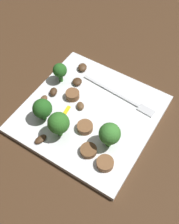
{
  "coord_description": "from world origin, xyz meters",
  "views": [
    {
      "loc": [
        0.18,
        -0.29,
        0.49
      ],
      "look_at": [
        0.0,
        0.0,
        0.01
      ],
      "focal_mm": 44.4,
      "sensor_mm": 36.0,
      "label": 1
    }
  ],
  "objects_px": {
    "sausage_slice_1": "(88,151)",
    "mushroom_4": "(44,99)",
    "pepper_strip_0": "(64,114)",
    "broccoli_floret_1": "(110,134)",
    "sausage_slice_2": "(85,127)",
    "mushroom_3": "(82,67)",
    "mushroom_5": "(79,107)",
    "sausage_slice_3": "(105,163)",
    "sausage_slice_0": "(73,95)",
    "fork": "(123,97)",
    "broccoli_floret_0": "(42,109)",
    "mushroom_1": "(54,91)",
    "mushroom_0": "(77,82)",
    "plate": "(90,114)",
    "mushroom_2": "(41,139)",
    "broccoli_floret_3": "(59,123)",
    "broccoli_floret_2": "(60,71)"
  },
  "relations": [
    {
      "from": "broccoli_floret_3",
      "to": "mushroom_0",
      "type": "xyz_separation_m",
      "value": [
        -0.05,
        0.13,
        -0.03
      ]
    },
    {
      "from": "sausage_slice_0",
      "to": "mushroom_0",
      "type": "height_order",
      "value": "sausage_slice_0"
    },
    {
      "from": "broccoli_floret_0",
      "to": "broccoli_floret_3",
      "type": "height_order",
      "value": "broccoli_floret_3"
    },
    {
      "from": "fork",
      "to": "mushroom_4",
      "type": "height_order",
      "value": "mushroom_4"
    },
    {
      "from": "broccoli_floret_1",
      "to": "broccoli_floret_2",
      "type": "bearing_deg",
      "value": 153.98
    },
    {
      "from": "fork",
      "to": "mushroom_4",
      "type": "bearing_deg",
      "value": -140.79
    },
    {
      "from": "broccoli_floret_3",
      "to": "mushroom_3",
      "type": "bearing_deg",
      "value": 109.24
    },
    {
      "from": "plate",
      "to": "mushroom_5",
      "type": "xyz_separation_m",
      "value": [
        -0.02,
        -0.0,
        0.01
      ]
    },
    {
      "from": "pepper_strip_0",
      "to": "sausage_slice_2",
      "type": "bearing_deg",
      "value": -6.76
    },
    {
      "from": "broccoli_floret_0",
      "to": "mushroom_5",
      "type": "xyz_separation_m",
      "value": [
        0.05,
        0.06,
        -0.03
      ]
    },
    {
      "from": "mushroom_3",
      "to": "broccoli_floret_2",
      "type": "bearing_deg",
      "value": -111.17
    },
    {
      "from": "sausage_slice_2",
      "to": "mushroom_4",
      "type": "height_order",
      "value": "sausage_slice_2"
    },
    {
      "from": "mushroom_4",
      "to": "broccoli_floret_0",
      "type": "bearing_deg",
      "value": -50.92
    },
    {
      "from": "sausage_slice_0",
      "to": "sausage_slice_1",
      "type": "xyz_separation_m",
      "value": [
        0.1,
        -0.09,
        -0.0
      ]
    },
    {
      "from": "mushroom_3",
      "to": "mushroom_5",
      "type": "relative_size",
      "value": 1.21
    },
    {
      "from": "sausage_slice_3",
      "to": "mushroom_3",
      "type": "bearing_deg",
      "value": 132.8
    },
    {
      "from": "mushroom_1",
      "to": "pepper_strip_0",
      "type": "relative_size",
      "value": 0.5
    },
    {
      "from": "sausage_slice_2",
      "to": "mushroom_3",
      "type": "distance_m",
      "value": 0.17
    },
    {
      "from": "broccoli_floret_0",
      "to": "sausage_slice_1",
      "type": "distance_m",
      "value": 0.12
    },
    {
      "from": "plate",
      "to": "broccoli_floret_1",
      "type": "distance_m",
      "value": 0.1
    },
    {
      "from": "sausage_slice_3",
      "to": "mushroom_3",
      "type": "xyz_separation_m",
      "value": [
        -0.17,
        0.18,
        -0.0
      ]
    },
    {
      "from": "broccoli_floret_2",
      "to": "sausage_slice_0",
      "type": "distance_m",
      "value": 0.06
    },
    {
      "from": "broccoli_floret_3",
      "to": "mushroom_5",
      "type": "xyz_separation_m",
      "value": [
        -0.0,
        0.07,
        -0.03
      ]
    },
    {
      "from": "fork",
      "to": "broccoli_floret_1",
      "type": "bearing_deg",
      "value": -70.48
    },
    {
      "from": "sausage_slice_1",
      "to": "sausage_slice_2",
      "type": "xyz_separation_m",
      "value": [
        -0.03,
        0.04,
        0.0
      ]
    },
    {
      "from": "mushroom_4",
      "to": "mushroom_5",
      "type": "xyz_separation_m",
      "value": [
        0.08,
        0.02,
        0.0
      ]
    },
    {
      "from": "broccoli_floret_3",
      "to": "sausage_slice_1",
      "type": "relative_size",
      "value": 1.95
    },
    {
      "from": "mushroom_1",
      "to": "mushroom_2",
      "type": "distance_m",
      "value": 0.12
    },
    {
      "from": "sausage_slice_1",
      "to": "mushroom_4",
      "type": "height_order",
      "value": "same"
    },
    {
      "from": "mushroom_2",
      "to": "mushroom_5",
      "type": "height_order",
      "value": "mushroom_5"
    },
    {
      "from": "sausage_slice_1",
      "to": "mushroom_4",
      "type": "relative_size",
      "value": 1.5
    },
    {
      "from": "mushroom_2",
      "to": "broccoli_floret_3",
      "type": "bearing_deg",
      "value": 52.51
    },
    {
      "from": "sausage_slice_3",
      "to": "mushroom_1",
      "type": "bearing_deg",
      "value": 153.84
    },
    {
      "from": "mushroom_1",
      "to": "mushroom_3",
      "type": "distance_m",
      "value": 0.09
    },
    {
      "from": "sausage_slice_3",
      "to": "mushroom_0",
      "type": "height_order",
      "value": "sausage_slice_3"
    },
    {
      "from": "broccoli_floret_0",
      "to": "sausage_slice_1",
      "type": "height_order",
      "value": "broccoli_floret_0"
    },
    {
      "from": "broccoli_floret_2",
      "to": "pepper_strip_0",
      "type": "xyz_separation_m",
      "value": [
        0.06,
        -0.07,
        -0.03
      ]
    },
    {
      "from": "fork",
      "to": "sausage_slice_2",
      "type": "relative_size",
      "value": 5.6
    },
    {
      "from": "mushroom_0",
      "to": "plate",
      "type": "bearing_deg",
      "value": -38.47
    },
    {
      "from": "sausage_slice_2",
      "to": "broccoli_floret_1",
      "type": "bearing_deg",
      "value": -5.21
    },
    {
      "from": "sausage_slice_1",
      "to": "mushroom_3",
      "type": "xyz_separation_m",
      "value": [
        -0.13,
        0.18,
        0.0
      ]
    },
    {
      "from": "mushroom_1",
      "to": "mushroom_3",
      "type": "xyz_separation_m",
      "value": [
        0.01,
        0.09,
        -0.0
      ]
    },
    {
      "from": "mushroom_0",
      "to": "mushroom_2",
      "type": "bearing_deg",
      "value": -82.32
    },
    {
      "from": "broccoli_floret_0",
      "to": "fork",
      "type": "bearing_deg",
      "value": 50.15
    },
    {
      "from": "mushroom_3",
      "to": "mushroom_0",
      "type": "bearing_deg",
      "value": -71.86
    },
    {
      "from": "fork",
      "to": "broccoli_floret_0",
      "type": "distance_m",
      "value": 0.18
    },
    {
      "from": "sausage_slice_3",
      "to": "broccoli_floret_1",
      "type": "bearing_deg",
      "value": 111.22
    },
    {
      "from": "plate",
      "to": "mushroom_4",
      "type": "height_order",
      "value": "mushroom_4"
    },
    {
      "from": "broccoli_floret_1",
      "to": "sausage_slice_2",
      "type": "xyz_separation_m",
      "value": [
        -0.06,
        0.01,
        -0.03
      ]
    },
    {
      "from": "sausage_slice_1",
      "to": "pepper_strip_0",
      "type": "distance_m",
      "value": 0.1
    }
  ]
}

